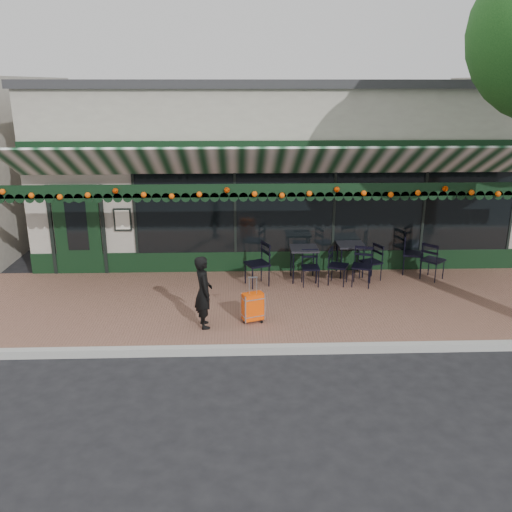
{
  "coord_description": "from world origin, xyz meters",
  "views": [
    {
      "loc": [
        -0.95,
        -8.78,
        4.62
      ],
      "look_at": [
        -0.58,
        1.6,
        1.3
      ],
      "focal_mm": 38.0,
      "sensor_mm": 36.0,
      "label": 1
    }
  ],
  "objects_px": {
    "cafe_table_b": "(304,251)",
    "chair_b_left": "(257,264)",
    "chair_a_front": "(362,267)",
    "chair_b_front": "(310,268)",
    "suitcase": "(253,307)",
    "chair_a_left": "(371,262)",
    "chair_a_extra": "(433,260)",
    "cafe_table_a": "(351,247)",
    "chair_b_right": "(338,266)",
    "woman": "(203,292)",
    "chair_a_right": "(413,254)"
  },
  "relations": [
    {
      "from": "suitcase",
      "to": "chair_a_extra",
      "type": "relative_size",
      "value": 1.0
    },
    {
      "from": "chair_b_left",
      "to": "suitcase",
      "type": "bearing_deg",
      "value": -27.09
    },
    {
      "from": "chair_b_left",
      "to": "chair_b_front",
      "type": "distance_m",
      "value": 1.23
    },
    {
      "from": "chair_a_extra",
      "to": "chair_b_left",
      "type": "height_order",
      "value": "chair_b_left"
    },
    {
      "from": "woman",
      "to": "chair_a_extra",
      "type": "distance_m",
      "value": 5.83
    },
    {
      "from": "chair_b_right",
      "to": "chair_a_right",
      "type": "bearing_deg",
      "value": -48.87
    },
    {
      "from": "suitcase",
      "to": "chair_b_left",
      "type": "distance_m",
      "value": 2.04
    },
    {
      "from": "chair_a_left",
      "to": "chair_b_front",
      "type": "distance_m",
      "value": 1.51
    },
    {
      "from": "chair_b_right",
      "to": "chair_b_front",
      "type": "height_order",
      "value": "chair_b_right"
    },
    {
      "from": "cafe_table_a",
      "to": "chair_b_right",
      "type": "xyz_separation_m",
      "value": [
        -0.4,
        -0.63,
        -0.27
      ]
    },
    {
      "from": "chair_a_extra",
      "to": "chair_b_left",
      "type": "relative_size",
      "value": 0.92
    },
    {
      "from": "chair_a_extra",
      "to": "chair_b_front",
      "type": "bearing_deg",
      "value": 53.43
    },
    {
      "from": "chair_b_left",
      "to": "chair_b_right",
      "type": "distance_m",
      "value": 1.88
    },
    {
      "from": "cafe_table_b",
      "to": "chair_b_left",
      "type": "xyz_separation_m",
      "value": [
        -1.11,
        -0.31,
        -0.21
      ]
    },
    {
      "from": "cafe_table_a",
      "to": "chair_a_left",
      "type": "distance_m",
      "value": 0.62
    },
    {
      "from": "chair_a_left",
      "to": "chair_b_left",
      "type": "xyz_separation_m",
      "value": [
        -2.71,
        -0.27,
        0.07
      ]
    },
    {
      "from": "chair_b_left",
      "to": "woman",
      "type": "bearing_deg",
      "value": -49.23
    },
    {
      "from": "chair_a_right",
      "to": "chair_b_front",
      "type": "xyz_separation_m",
      "value": [
        -2.61,
        -0.71,
        -0.08
      ]
    },
    {
      "from": "chair_a_front",
      "to": "chair_b_front",
      "type": "relative_size",
      "value": 1.09
    },
    {
      "from": "woman",
      "to": "cafe_table_b",
      "type": "height_order",
      "value": "woman"
    },
    {
      "from": "cafe_table_b",
      "to": "chair_a_extra",
      "type": "relative_size",
      "value": 0.86
    },
    {
      "from": "suitcase",
      "to": "chair_b_right",
      "type": "bearing_deg",
      "value": 24.32
    },
    {
      "from": "woman",
      "to": "chair_b_right",
      "type": "xyz_separation_m",
      "value": [
        2.98,
        2.2,
        -0.27
      ]
    },
    {
      "from": "chair_a_front",
      "to": "chair_b_right",
      "type": "relative_size",
      "value": 1.05
    },
    {
      "from": "chair_a_front",
      "to": "suitcase",
      "type": "bearing_deg",
      "value": -125.13
    },
    {
      "from": "cafe_table_a",
      "to": "chair_b_right",
      "type": "height_order",
      "value": "chair_b_right"
    },
    {
      "from": "woman",
      "to": "chair_b_right",
      "type": "height_order",
      "value": "woman"
    },
    {
      "from": "cafe_table_b",
      "to": "chair_b_left",
      "type": "height_order",
      "value": "chair_b_left"
    },
    {
      "from": "chair_a_left",
      "to": "chair_a_right",
      "type": "distance_m",
      "value": 1.2
    },
    {
      "from": "cafe_table_a",
      "to": "chair_a_left",
      "type": "bearing_deg",
      "value": -40.83
    },
    {
      "from": "chair_b_left",
      "to": "chair_b_right",
      "type": "height_order",
      "value": "chair_b_left"
    },
    {
      "from": "cafe_table_b",
      "to": "chair_a_left",
      "type": "xyz_separation_m",
      "value": [
        1.59,
        -0.05,
        -0.28
      ]
    },
    {
      "from": "woman",
      "to": "chair_a_extra",
      "type": "xyz_separation_m",
      "value": [
        5.28,
        2.46,
        -0.24
      ]
    },
    {
      "from": "chair_a_front",
      "to": "chair_a_left",
      "type": "bearing_deg",
      "value": 70.26
    },
    {
      "from": "chair_a_front",
      "to": "chair_b_front",
      "type": "xyz_separation_m",
      "value": [
        -1.18,
        0.07,
        -0.04
      ]
    },
    {
      "from": "cafe_table_b",
      "to": "chair_b_front",
      "type": "height_order",
      "value": "chair_b_front"
    },
    {
      "from": "woman",
      "to": "chair_b_left",
      "type": "bearing_deg",
      "value": -41.05
    },
    {
      "from": "chair_a_extra",
      "to": "chair_b_right",
      "type": "height_order",
      "value": "chair_a_extra"
    },
    {
      "from": "chair_a_right",
      "to": "chair_b_left",
      "type": "distance_m",
      "value": 3.89
    },
    {
      "from": "chair_a_front",
      "to": "chair_b_right",
      "type": "bearing_deg",
      "value": -174.35
    },
    {
      "from": "suitcase",
      "to": "cafe_table_a",
      "type": "distance_m",
      "value": 3.62
    },
    {
      "from": "cafe_table_b",
      "to": "chair_a_extra",
      "type": "bearing_deg",
      "value": -1.09
    },
    {
      "from": "suitcase",
      "to": "chair_a_extra",
      "type": "xyz_separation_m",
      "value": [
        4.34,
        2.28,
        0.15
      ]
    },
    {
      "from": "chair_a_front",
      "to": "chair_b_right",
      "type": "distance_m",
      "value": 0.54
    },
    {
      "from": "suitcase",
      "to": "cafe_table_a",
      "type": "bearing_deg",
      "value": 26.87
    },
    {
      "from": "woman",
      "to": "cafe_table_a",
      "type": "distance_m",
      "value": 4.41
    },
    {
      "from": "woman",
      "to": "cafe_table_a",
      "type": "relative_size",
      "value": 1.8
    },
    {
      "from": "chair_a_left",
      "to": "chair_a_extra",
      "type": "height_order",
      "value": "chair_a_extra"
    },
    {
      "from": "suitcase",
      "to": "chair_a_left",
      "type": "distance_m",
      "value": 3.66
    },
    {
      "from": "suitcase",
      "to": "cafe_table_b",
      "type": "xyz_separation_m",
      "value": [
        1.27,
        2.34,
        0.41
      ]
    }
  ]
}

